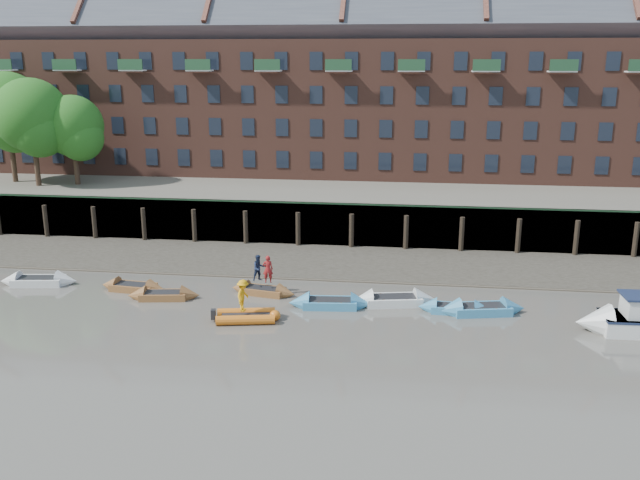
% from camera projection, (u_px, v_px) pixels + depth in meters
% --- Properties ---
extents(ground, '(220.00, 220.00, 0.00)m').
position_uv_depth(ground, '(264.00, 380.00, 29.70)').
color(ground, '#5A554E').
rests_on(ground, ground).
extents(foreshore, '(110.00, 8.00, 0.50)m').
position_uv_depth(foreshore, '(318.00, 262.00, 46.93)').
color(foreshore, '#3D382F').
rests_on(foreshore, ground).
extents(mud_band, '(110.00, 1.60, 0.10)m').
position_uv_depth(mud_band, '(311.00, 277.00, 43.67)').
color(mud_band, '#4C4336').
rests_on(mud_band, ground).
extents(river_wall, '(110.00, 1.23, 3.30)m').
position_uv_depth(river_wall, '(326.00, 224.00, 50.70)').
color(river_wall, '#2D2A26').
rests_on(river_wall, ground).
extents(bank_terrace, '(110.00, 28.00, 3.20)m').
position_uv_depth(bank_terrace, '(343.00, 190.00, 63.74)').
color(bank_terrace, '#5E594D').
rests_on(bank_terrace, ground).
extents(apartment_terrace, '(80.60, 15.56, 20.98)m').
position_uv_depth(apartment_terrace, '(345.00, 67.00, 61.76)').
color(apartment_terrace, brown).
rests_on(apartment_terrace, bank_terrace).
extents(tree_cluster, '(11.76, 7.74, 9.40)m').
position_uv_depth(tree_cluster, '(30.00, 115.00, 56.70)').
color(tree_cluster, '#3A281C').
rests_on(tree_cluster, bank_terrace).
extents(rowboat_0, '(4.87, 2.02, 1.37)m').
position_uv_depth(rowboat_0, '(38.00, 281.00, 42.12)').
color(rowboat_0, silver).
rests_on(rowboat_0, ground).
extents(rowboat_1, '(4.31, 1.69, 1.22)m').
position_uv_depth(rowboat_1, '(133.00, 287.00, 41.06)').
color(rowboat_1, brown).
rests_on(rowboat_1, ground).
extents(rowboat_2, '(4.33, 1.83, 1.22)m').
position_uv_depth(rowboat_2, '(164.00, 295.00, 39.66)').
color(rowboat_2, brown).
rests_on(rowboat_2, ground).
extents(rowboat_3, '(4.19, 1.92, 1.17)m').
position_uv_depth(rowboat_3, '(263.00, 291.00, 40.45)').
color(rowboat_3, brown).
rests_on(rowboat_3, ground).
extents(rowboat_4, '(4.79, 1.76, 1.36)m').
position_uv_depth(rowboat_4, '(330.00, 303.00, 38.31)').
color(rowboat_4, teal).
rests_on(rowboat_4, ground).
extents(rowboat_5, '(5.11, 2.35, 1.43)m').
position_uv_depth(rowboat_5, '(394.00, 300.00, 38.75)').
color(rowboat_5, silver).
rests_on(rowboat_5, ground).
extents(rowboat_6, '(4.16, 1.44, 1.19)m').
position_uv_depth(rowboat_6, '(455.00, 309.00, 37.55)').
color(rowboat_6, teal).
rests_on(rowboat_6, ground).
extents(rowboat_7, '(5.05, 2.38, 1.41)m').
position_uv_depth(rowboat_7, '(481.00, 309.00, 37.37)').
color(rowboat_7, teal).
rests_on(rowboat_7, ground).
extents(rib_tender, '(3.51, 2.16, 0.59)m').
position_uv_depth(rib_tender, '(249.00, 316.00, 36.36)').
color(rib_tender, '#CE6717').
rests_on(rib_tender, ground).
extents(motor_launch, '(6.40, 2.27, 2.62)m').
position_uv_depth(motor_launch, '(631.00, 320.00, 34.70)').
color(motor_launch, silver).
rests_on(motor_launch, ground).
extents(person_rower_a, '(0.67, 0.50, 1.66)m').
position_uv_depth(person_rower_a, '(268.00, 269.00, 39.94)').
color(person_rower_a, maroon).
rests_on(person_rower_a, rowboat_3).
extents(person_rower_b, '(0.98, 0.94, 1.59)m').
position_uv_depth(person_rower_b, '(259.00, 268.00, 40.27)').
color(person_rower_b, '#19233F').
rests_on(person_rower_b, rowboat_3).
extents(person_rib_crew, '(0.80, 1.21, 1.74)m').
position_uv_depth(person_rib_crew, '(243.00, 295.00, 36.08)').
color(person_rib_crew, orange).
rests_on(person_rib_crew, rib_tender).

